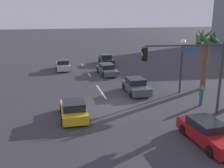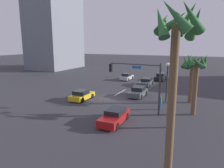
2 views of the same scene
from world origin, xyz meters
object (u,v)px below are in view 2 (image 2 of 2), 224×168
at_px(car_3, 161,77).
at_px(car_5, 138,92).
at_px(palm_tree_1, 196,70).
at_px(palm_tree_2, 176,49).
at_px(car_0, 115,116).
at_px(palm_tree_0, 192,69).
at_px(car_1, 146,82).
at_px(car_2, 82,95).
at_px(building_0, 54,14).
at_px(pedestrian_1, 160,102).
at_px(streetlamp, 167,74).
at_px(traffic_signal, 140,78).
at_px(car_4, 127,77).
at_px(pedestrian_0, 169,117).

height_order(car_3, car_5, car_3).
relative_size(car_5, palm_tree_1, 0.61).
xyz_separation_m(palm_tree_1, palm_tree_2, (11.89, -0.67, 2.44)).
bearing_deg(car_0, car_3, -178.77).
bearing_deg(car_5, palm_tree_0, 87.27).
distance_m(car_1, car_5, 8.46).
height_order(car_2, car_5, car_5).
bearing_deg(building_0, car_5, 55.47).
distance_m(car_1, pedestrian_1, 14.16).
xyz_separation_m(car_1, car_5, (8.40, 1.00, 0.04)).
height_order(car_1, car_3, car_3).
xyz_separation_m(car_0, building_0, (-34.01, -34.84, 15.79)).
xyz_separation_m(car_5, streetlamp, (0.99, 4.19, 3.06)).
xyz_separation_m(traffic_signal, streetlamp, (-5.48, 2.10, -0.18)).
height_order(car_1, car_5, car_5).
height_order(car_0, palm_tree_2, palm_tree_2).
xyz_separation_m(car_4, pedestrian_0, (22.06, 12.20, 0.37)).
bearing_deg(pedestrian_0, palm_tree_1, 158.89).
height_order(pedestrian_1, palm_tree_0, palm_tree_0).
bearing_deg(car_3, car_0, 1.23).
height_order(car_0, traffic_signal, traffic_signal).
bearing_deg(palm_tree_0, car_0, -30.86).
xyz_separation_m(pedestrian_0, building_0, (-33.07, -39.84, 15.40)).
height_order(pedestrian_0, building_0, building_0).
distance_m(car_3, traffic_signal, 21.82).
bearing_deg(palm_tree_1, streetlamp, -138.84).
xyz_separation_m(car_3, car_5, (15.04, -0.34, -0.02)).
bearing_deg(car_0, pedestrian_0, 100.64).
distance_m(traffic_signal, palm_tree_2, 12.05).
xyz_separation_m(streetlamp, pedestrian_0, (8.72, 1.71, -2.68)).
bearing_deg(building_0, car_4, 68.28).
bearing_deg(pedestrian_0, car_4, -151.06).
bearing_deg(car_0, streetlamp, 161.19).
bearing_deg(traffic_signal, car_2, -100.40).
xyz_separation_m(palm_tree_0, palm_tree_2, (16.57, -0.02, 2.86)).
bearing_deg(traffic_signal, pedestrian_1, 129.28).
distance_m(car_3, pedestrian_0, 25.37).
bearing_deg(palm_tree_2, streetlamp, -169.83).
xyz_separation_m(traffic_signal, palm_tree_2, (10.44, 4.96, 3.41)).
height_order(car_1, pedestrian_0, pedestrian_0).
xyz_separation_m(car_2, traffic_signal, (1.59, 8.64, 3.27)).
xyz_separation_m(streetlamp, pedestrian_1, (3.81, -0.06, -2.80)).
relative_size(car_0, car_3, 1.04).
xyz_separation_m(car_3, traffic_signal, (21.51, 1.74, 3.22)).
height_order(car_0, pedestrian_1, pedestrian_1).
height_order(pedestrian_0, palm_tree_1, palm_tree_1).
bearing_deg(car_0, traffic_signal, 164.13).
xyz_separation_m(palm_tree_0, building_0, (-23.69, -41.00, 11.98)).
distance_m(pedestrian_1, building_0, 49.83).
height_order(pedestrian_1, building_0, building_0).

